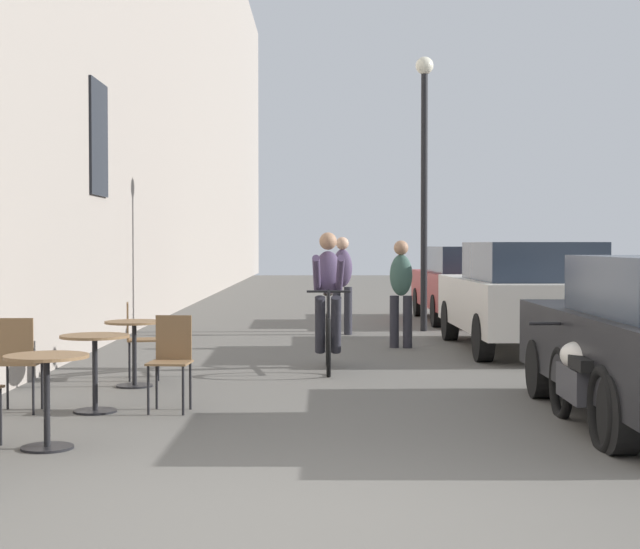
# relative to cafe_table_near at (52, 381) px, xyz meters

# --- Properties ---
(ground_plane) EXTENTS (88.00, 88.00, 0.00)m
(ground_plane) POSITION_rel_cafe_table_near_xyz_m (1.97, -2.04, -0.52)
(ground_plane) COLOR #5B5954
(cafe_table_near) EXTENTS (0.64, 0.64, 0.72)m
(cafe_table_near) POSITION_rel_cafe_table_near_xyz_m (0.00, 0.00, 0.00)
(cafe_table_near) COLOR black
(cafe_table_near) RESTS_ON ground_plane
(cafe_table_mid) EXTENTS (0.64, 0.64, 0.72)m
(cafe_table_mid) POSITION_rel_cafe_table_near_xyz_m (-0.01, 1.66, 0.00)
(cafe_table_mid) COLOR black
(cafe_table_mid) RESTS_ON ground_plane
(cafe_chair_mid_toward_street) EXTENTS (0.39, 0.39, 0.89)m
(cafe_chair_mid_toward_street) POSITION_rel_cafe_table_near_xyz_m (-0.70, 1.58, -0.00)
(cafe_chair_mid_toward_street) COLOR black
(cafe_chair_mid_toward_street) RESTS_ON ground_plane
(cafe_chair_mid_toward_wall) EXTENTS (0.41, 0.41, 0.89)m
(cafe_chair_mid_toward_wall) POSITION_rel_cafe_table_near_xyz_m (0.69, 1.73, -0.00)
(cafe_chair_mid_toward_wall) COLOR black
(cafe_chair_mid_toward_wall) RESTS_ON ground_plane
(cafe_table_far) EXTENTS (0.64, 0.64, 0.72)m
(cafe_table_far) POSITION_rel_cafe_table_near_xyz_m (0.05, 3.31, 0.00)
(cafe_table_far) COLOR black
(cafe_table_far) RESTS_ON ground_plane
(cafe_chair_far_toward_street) EXTENTS (0.45, 0.45, 0.89)m
(cafe_chair_far_toward_street) POSITION_rel_cafe_table_near_xyz_m (-0.03, 3.87, -0.00)
(cafe_chair_far_toward_street) COLOR black
(cafe_chair_far_toward_street) RESTS_ON ground_plane
(cyclist_on_bicycle) EXTENTS (0.52, 1.76, 1.74)m
(cyclist_on_bicycle) POSITION_rel_cafe_table_near_xyz_m (2.19, 4.83, 0.29)
(cyclist_on_bicycle) COLOR black
(cyclist_on_bicycle) RESTS_ON ground_plane
(pedestrian_near) EXTENTS (0.37, 0.28, 1.62)m
(pedestrian_near) POSITION_rel_cafe_table_near_xyz_m (3.30, 7.37, 0.39)
(pedestrian_near) COLOR #26262D
(pedestrian_near) RESTS_ON ground_plane
(pedestrian_mid) EXTENTS (0.35, 0.26, 1.68)m
(pedestrian_mid) POSITION_rel_cafe_table_near_xyz_m (2.47, 9.56, 0.43)
(pedestrian_mid) COLOR #26262D
(pedestrian_mid) RESTS_ON ground_plane
(street_lamp) EXTENTS (0.32, 0.32, 4.90)m
(street_lamp) POSITION_rel_cafe_table_near_xyz_m (3.95, 10.25, 2.59)
(street_lamp) COLOR black
(street_lamp) RESTS_ON ground_plane
(parked_car_second) EXTENTS (1.96, 4.50, 1.59)m
(parked_car_second) POSITION_rel_cafe_table_near_xyz_m (5.07, 6.96, 0.30)
(parked_car_second) COLOR beige
(parked_car_second) RESTS_ON ground_plane
(parked_car_third) EXTENTS (1.88, 4.29, 1.51)m
(parked_car_third) POSITION_rel_cafe_table_near_xyz_m (5.06, 12.37, 0.26)
(parked_car_third) COLOR maroon
(parked_car_third) RESTS_ON ground_plane
(parked_motorcycle) EXTENTS (0.62, 2.15, 0.92)m
(parked_motorcycle) POSITION_rel_cafe_table_near_xyz_m (4.26, 0.69, -0.12)
(parked_motorcycle) COLOR black
(parked_motorcycle) RESTS_ON ground_plane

